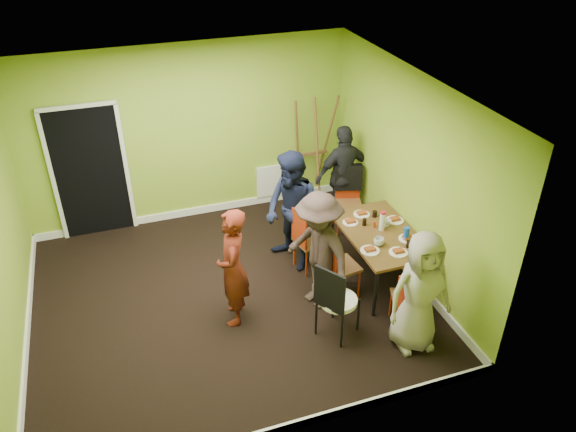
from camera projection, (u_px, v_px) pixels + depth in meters
name	position (u px, v px, depth m)	size (l,w,h in m)	color
ground	(229.00, 297.00, 7.45)	(5.00, 5.00, 0.00)	black
room_walls	(222.00, 233.00, 6.96)	(5.04, 4.54, 2.82)	#88A82B
dining_table	(380.00, 236.00, 7.44)	(0.90, 1.50, 0.75)	black
chair_left_far	(306.00, 237.00, 7.71)	(0.46, 0.46, 0.95)	red
chair_left_near	(337.00, 262.00, 7.18)	(0.46, 0.46, 0.98)	red
chair_back_end	(348.00, 184.00, 8.61)	(0.53, 0.59, 1.02)	red
chair_front_end	(409.00, 297.00, 6.69)	(0.46, 0.46, 0.88)	red
chair_bentwood	(335.00, 298.00, 6.54)	(0.57, 0.56, 1.05)	black
easel	(313.00, 151.00, 9.14)	(0.75, 0.71, 1.88)	brown
plate_near_left	(350.00, 222.00, 7.61)	(0.21, 0.21, 0.01)	white
plate_near_right	(370.00, 251.00, 7.05)	(0.25, 0.25, 0.01)	white
plate_far_back	(362.00, 214.00, 7.79)	(0.23, 0.23, 0.01)	white
plate_far_front	(398.00, 252.00, 7.02)	(0.24, 0.24, 0.01)	white
plate_wall_back	(395.00, 220.00, 7.66)	(0.24, 0.24, 0.01)	white
plate_wall_front	(408.00, 239.00, 7.27)	(0.24, 0.24, 0.01)	white
thermos	(382.00, 222.00, 7.41)	(0.08, 0.08, 0.24)	white
blue_bottle	(406.00, 234.00, 7.22)	(0.08, 0.08, 0.19)	#164AAB
orange_bottle	(374.00, 224.00, 7.50)	(0.04, 0.04, 0.09)	red
glass_mid	(364.00, 222.00, 7.54)	(0.06, 0.06, 0.10)	black
glass_back	(375.00, 214.00, 7.73)	(0.07, 0.07, 0.09)	black
glass_front	(409.00, 244.00, 7.10)	(0.07, 0.07, 0.09)	black
cup_a	(379.00, 242.00, 7.14)	(0.13, 0.13, 0.10)	white
cup_b	(387.00, 223.00, 7.52)	(0.11, 0.11, 0.10)	white
person_standing	(233.00, 268.00, 6.70)	(0.57, 0.37, 1.56)	#56190E
person_left_far	(292.00, 212.00, 7.64)	(0.84, 0.65, 1.73)	black
person_left_near	(318.00, 251.00, 6.95)	(1.04, 0.60, 1.61)	#322521
person_back_end	(343.00, 175.00, 8.68)	(0.95, 0.39, 1.62)	black
person_front_end	(420.00, 292.00, 6.32)	(0.76, 0.49, 1.55)	gray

